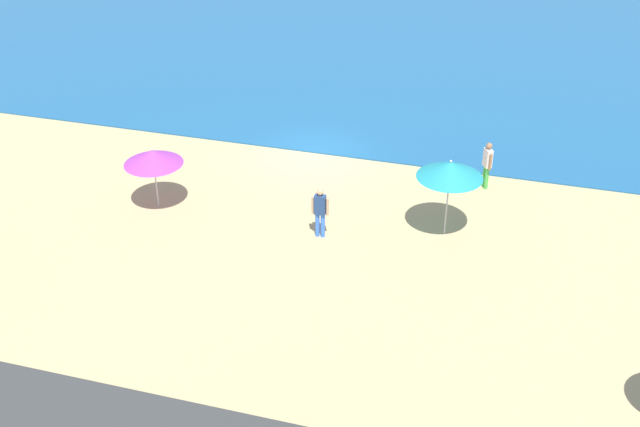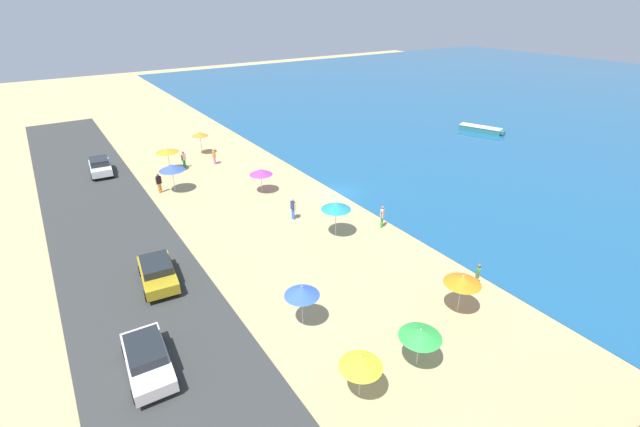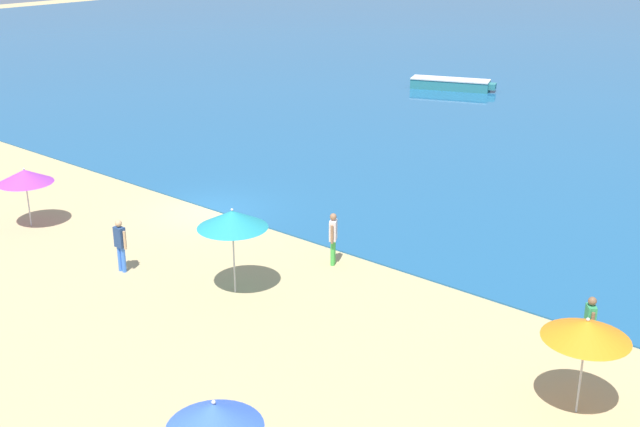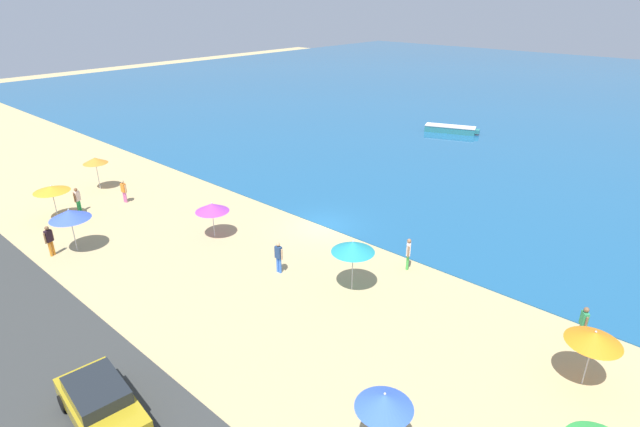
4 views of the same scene
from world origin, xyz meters
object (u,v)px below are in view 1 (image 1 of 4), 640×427
object	(u,v)px
beach_umbrella_1	(153,157)
bather_3	(320,210)
bather_1	(487,163)
beach_umbrella_7	(450,170)

from	to	relation	value
beach_umbrella_1	bather_3	distance (m)	6.01
bather_1	beach_umbrella_1	bearing A→B (deg)	-157.32
bather_1	bather_3	world-z (taller)	bather_1
beach_umbrella_1	bather_3	world-z (taller)	beach_umbrella_1
beach_umbrella_7	bather_3	size ratio (longest dim) A/B	1.54
beach_umbrella_1	bather_3	xyz separation A→B (m)	(5.93, -0.31, -0.92)
beach_umbrella_7	bather_1	bearing A→B (deg)	75.19
beach_umbrella_7	bather_1	world-z (taller)	beach_umbrella_7
beach_umbrella_1	beach_umbrella_7	size ratio (longest dim) A/B	0.82
beach_umbrella_7	bather_3	world-z (taller)	beach_umbrella_7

